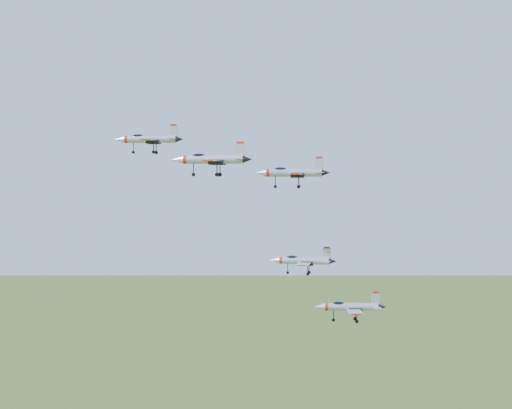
# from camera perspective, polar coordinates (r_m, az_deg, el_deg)

# --- Properties ---
(jet_lead) EXTENTS (13.58, 11.27, 3.63)m
(jet_lead) POSITION_cam_1_polar(r_m,az_deg,el_deg) (139.28, -8.62, 5.19)
(jet_lead) COLOR #ACB2B9
(jet_left_high) EXTENTS (13.34, 10.96, 3.58)m
(jet_left_high) POSITION_cam_1_polar(r_m,az_deg,el_deg) (115.67, -3.64, 3.64)
(jet_left_high) COLOR #ACB2B9
(jet_right_high) EXTENTS (10.67, 8.86, 2.85)m
(jet_right_high) POSITION_cam_1_polar(r_m,az_deg,el_deg) (100.81, 2.87, 2.57)
(jet_right_high) COLOR #ACB2B9
(jet_left_low) EXTENTS (11.23, 9.21, 3.01)m
(jet_left_low) POSITION_cam_1_polar(r_m,az_deg,el_deg) (119.18, 3.71, -4.49)
(jet_left_low) COLOR #ACB2B9
(jet_right_low) EXTENTS (10.64, 8.90, 2.85)m
(jet_right_low) POSITION_cam_1_polar(r_m,az_deg,el_deg) (106.25, 7.46, -8.10)
(jet_right_low) COLOR #ACB2B9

